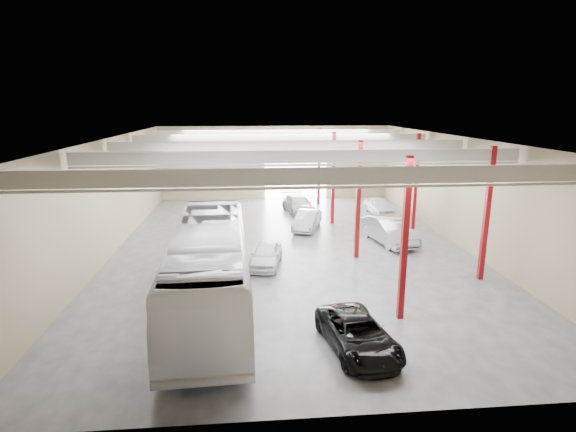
{
  "coord_description": "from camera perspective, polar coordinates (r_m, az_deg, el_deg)",
  "views": [
    {
      "loc": [
        -2.58,
        -27.27,
        8.95
      ],
      "look_at": [
        -0.18,
        -0.17,
        2.2
      ],
      "focal_mm": 28.0,
      "sensor_mm": 36.0,
      "label": 1
    }
  ],
  "objects": [
    {
      "name": "car_right_near",
      "position": [
        30.53,
        12.67,
        -1.78
      ],
      "size": [
        2.85,
        5.47,
        1.72
      ],
      "primitive_type": "imported",
      "rotation": [
        0.0,
        0.0,
        0.21
      ],
      "color": "#A1A1A5",
      "rests_on": "ground"
    },
    {
      "name": "car_right_far",
      "position": [
        38.53,
        11.47,
        1.27
      ],
      "size": [
        1.92,
        4.13,
        1.37
      ],
      "primitive_type": "imported",
      "rotation": [
        0.0,
        0.0,
        0.08
      ],
      "color": "silver",
      "rests_on": "ground"
    },
    {
      "name": "car_row_c",
      "position": [
        38.1,
        1.34,
        1.46
      ],
      "size": [
        2.82,
        5.24,
        1.44
      ],
      "primitive_type": "imported",
      "rotation": [
        0.0,
        0.0,
        0.17
      ],
      "color": "gray",
      "rests_on": "ground"
    },
    {
      "name": "car_row_a",
      "position": [
        25.66,
        -2.79,
        -4.92
      ],
      "size": [
        2.27,
        4.12,
        1.33
      ],
      "primitive_type": "imported",
      "rotation": [
        0.0,
        0.0,
        -0.19
      ],
      "color": "white",
      "rests_on": "ground"
    },
    {
      "name": "depot_shell",
      "position": [
        28.17,
        0.52,
        5.82
      ],
      "size": [
        22.12,
        32.12,
        7.06
      ],
      "color": "#414145",
      "rests_on": "ground"
    },
    {
      "name": "coach_bus",
      "position": [
        20.59,
        -9.89,
        -6.25
      ],
      "size": [
        3.78,
        13.87,
        3.83
      ],
      "primitive_type": "imported",
      "rotation": [
        0.0,
        0.0,
        0.04
      ],
      "color": "silver",
      "rests_on": "ground"
    },
    {
      "name": "car_row_b",
      "position": [
        33.1,
        2.45,
        -0.53
      ],
      "size": [
        2.76,
        4.43,
        1.38
      ],
      "primitive_type": "imported",
      "rotation": [
        0.0,
        0.0,
        -0.34
      ],
      "color": "#ABABAF",
      "rests_on": "ground"
    },
    {
      "name": "black_sedan",
      "position": [
        17.49,
        8.86,
        -14.58
      ],
      "size": [
        2.84,
        4.92,
        1.29
      ],
      "primitive_type": "imported",
      "rotation": [
        0.0,
        0.0,
        0.16
      ],
      "color": "black",
      "rests_on": "ground"
    }
  ]
}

